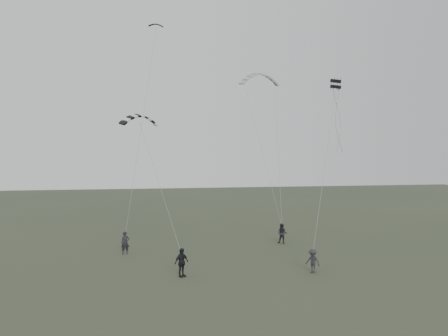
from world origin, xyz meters
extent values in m
plane|color=#35402B|center=(0.00, 0.00, 0.00)|extent=(140.00, 140.00, 0.00)
imported|color=black|center=(-7.10, 5.32, 0.90)|extent=(0.72, 0.54, 1.80)
imported|color=#232328|center=(6.53, 6.93, 0.89)|extent=(1.10, 1.05, 1.79)
imported|color=black|center=(-3.17, -1.93, 0.94)|extent=(1.16, 1.02, 1.89)
imported|color=#28282D|center=(5.63, -2.56, 0.80)|extent=(1.12, 1.18, 1.61)
camera|label=1|loc=(-5.45, -30.25, 8.12)|focal=35.00mm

